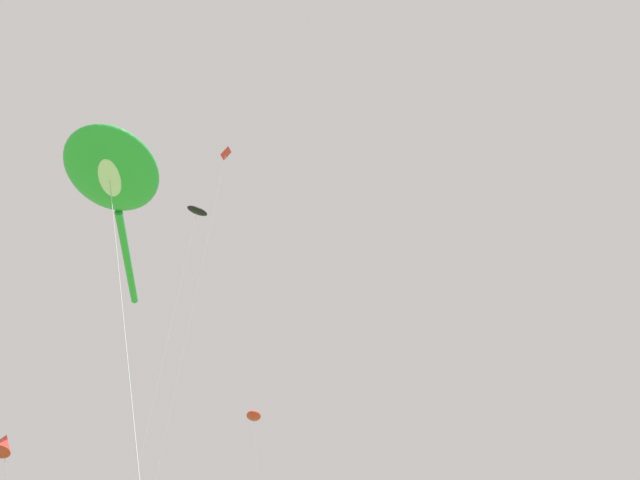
{
  "coord_description": "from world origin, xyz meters",
  "views": [
    {
      "loc": [
        -4.74,
        0.2,
        1.51
      ],
      "look_at": [
        0.76,
        8.93,
        9.66
      ],
      "focal_mm": 33.68,
      "sensor_mm": 36.0,
      "label": 1
    }
  ],
  "objects": [
    {
      "name": "small_kite_box_yellow",
      "position": [
        3.23,
        26.27,
        24.18
      ],
      "size": [
        1.39,
        2.0,
        24.69
      ],
      "rotation": [
        0.0,
        0.0,
        -3.05
      ],
      "color": "black",
      "rests_on": "ground"
    },
    {
      "name": "small_kite_diamond_red",
      "position": [
        -3.21,
        20.89,
        7.98
      ],
      "size": [
        4.39,
        2.78,
        8.41
      ],
      "rotation": [
        0.0,
        0.0,
        2.7
      ],
      "color": "red",
      "rests_on": "ground"
    },
    {
      "name": "small_kite_bird_shape",
      "position": [
        8.61,
        27.94,
        13.73
      ],
      "size": [
        2.57,
        1.44,
        14.0
      ],
      "rotation": [
        0.0,
        0.0,
        0.94
      ],
      "color": "red",
      "rests_on": "ground"
    },
    {
      "name": "big_show_kite",
      "position": [
        -2.96,
        15.85,
        15.43
      ],
      "size": [
        5.48,
        11.76,
        15.85
      ],
      "rotation": [
        0.0,
        0.0,
        -1.99
      ],
      "color": "green",
      "rests_on": "ground"
    },
    {
      "name": "small_kite_delta_white",
      "position": [
        2.88,
        22.35,
        21.6
      ],
      "size": [
        0.98,
        2.73,
        25.65
      ],
      "rotation": [
        0.0,
        0.0,
        2.11
      ],
      "color": "red",
      "rests_on": "ground"
    }
  ]
}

